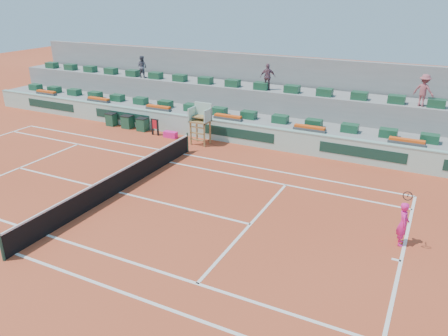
{
  "coord_description": "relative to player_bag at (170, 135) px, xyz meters",
  "views": [
    {
      "loc": [
        12.12,
        -13.65,
        8.41
      ],
      "look_at": [
        4.0,
        2.5,
        1.0
      ],
      "focal_mm": 35.0,
      "sensor_mm": 36.0,
      "label": 1
    }
  ],
  "objects": [
    {
      "name": "ground",
      "position": [
        2.24,
        -7.62,
        -0.19
      ],
      "size": [
        90.0,
        90.0,
        0.0
      ],
      "primitive_type": "plane",
      "color": "#A63B20",
      "rests_on": "ground"
    },
    {
      "name": "spectator_right",
      "position": [
        13.52,
        4.02,
        3.26
      ],
      "size": [
        1.26,
        0.99,
        1.7
      ],
      "primitive_type": "imported",
      "rotation": [
        0.0,
        0.0,
        2.76
      ],
      "color": "#9A4D52",
      "rests_on": "seating_tier_upper"
    },
    {
      "name": "advertising_hoarding",
      "position": [
        2.27,
        0.88,
        0.45
      ],
      "size": [
        36.0,
        0.34,
        1.26
      ],
      "color": "#A4CFBD",
      "rests_on": "ground"
    },
    {
      "name": "seat_row_lower",
      "position": [
        2.24,
        2.18,
        1.23
      ],
      "size": [
        32.9,
        0.6,
        0.44
      ],
      "color": "#184A2E",
      "rests_on": "seating_tier_lower"
    },
    {
      "name": "tennis_player",
      "position": [
        13.96,
        -6.5,
        0.64
      ],
      "size": [
        0.48,
        0.89,
        2.28
      ],
      "color": "#F11F8C",
      "rests_on": "ground"
    },
    {
      "name": "umpire_chair",
      "position": [
        2.24,
        -0.12,
        1.36
      ],
      "size": [
        1.1,
        0.9,
        2.4
      ],
      "color": "olive",
      "rests_on": "ground"
    },
    {
      "name": "court_lines",
      "position": [
        2.24,
        -7.62,
        -0.18
      ],
      "size": [
        23.89,
        11.09,
        0.01
      ],
      "color": "silver",
      "rests_on": "ground"
    },
    {
      "name": "drink_cooler_c",
      "position": [
        -4.9,
        0.4,
        0.23
      ],
      "size": [
        0.65,
        0.56,
        0.84
      ],
      "color": "#17452F",
      "rests_on": "ground"
    },
    {
      "name": "spectator_left",
      "position": [
        -4.79,
        3.96,
        3.18
      ],
      "size": [
        0.76,
        0.6,
        1.53
      ],
      "primitive_type": "imported",
      "rotation": [
        0.0,
        0.0,
        3.11
      ],
      "color": "#52535F",
      "rests_on": "seating_tier_upper"
    },
    {
      "name": "seating_tier_lower",
      "position": [
        2.24,
        3.08,
        0.41
      ],
      "size": [
        36.0,
        4.0,
        1.2
      ],
      "primitive_type": "cube",
      "color": "gray",
      "rests_on": "ground"
    },
    {
      "name": "seat_row_upper",
      "position": [
        2.24,
        4.08,
        2.63
      ],
      "size": [
        32.9,
        0.6,
        0.44
      ],
      "color": "#184A2E",
      "rests_on": "seating_tier_upper"
    },
    {
      "name": "towel_rack",
      "position": [
        -1.11,
        -0.02,
        0.42
      ],
      "size": [
        0.55,
        0.09,
        1.03
      ],
      "color": "black",
      "rests_on": "ground"
    },
    {
      "name": "player_bag",
      "position": [
        0.0,
        0.0,
        0.0
      ],
      "size": [
        0.85,
        0.38,
        0.38
      ],
      "primitive_type": "cube",
      "color": "#F11F8C",
      "rests_on": "ground"
    },
    {
      "name": "tennis_net",
      "position": [
        2.24,
        -7.62,
        0.34
      ],
      "size": [
        0.1,
        11.97,
        1.1
      ],
      "color": "black",
      "rests_on": "ground"
    },
    {
      "name": "stadium_back_wall",
      "position": [
        2.24,
        6.28,
        2.01
      ],
      "size": [
        36.0,
        0.4,
        4.4
      ],
      "primitive_type": "cube",
      "color": "gray",
      "rests_on": "ground"
    },
    {
      "name": "seating_tier_upper",
      "position": [
        2.24,
        4.68,
        1.11
      ],
      "size": [
        36.0,
        2.4,
        2.6
      ],
      "primitive_type": "cube",
      "color": "gray",
      "rests_on": "ground"
    },
    {
      "name": "drink_cooler_b",
      "position": [
        -3.6,
        0.43,
        0.23
      ],
      "size": [
        0.71,
        0.61,
        0.84
      ],
      "color": "#17452F",
      "rests_on": "ground"
    },
    {
      "name": "drink_cooler_a",
      "position": [
        -2.36,
        0.37,
        0.23
      ],
      "size": [
        0.67,
        0.58,
        0.84
      ],
      "color": "#17452F",
      "rests_on": "ground"
    },
    {
      "name": "flower_planters",
      "position": [
        0.74,
        1.38,
        1.15
      ],
      "size": [
        26.8,
        0.36,
        0.28
      ],
      "color": "#484848",
      "rests_on": "seating_tier_lower"
    },
    {
      "name": "spectator_mid",
      "position": [
        4.61,
        4.14,
        3.22
      ],
      "size": [
        1.03,
        0.76,
        1.62
      ],
      "primitive_type": "imported",
      "rotation": [
        0.0,
        0.0,
        3.57
      ],
      "color": "#7A5160",
      "rests_on": "seating_tier_upper"
    }
  ]
}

